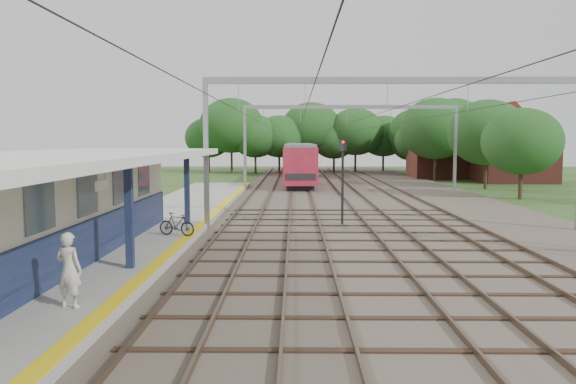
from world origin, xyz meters
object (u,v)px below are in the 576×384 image
object	(u,v)px
bicycle	(177,224)
train	(299,159)
signal_post	(343,173)
person	(69,270)

from	to	relation	value
bicycle	train	bearing A→B (deg)	9.77
bicycle	signal_post	xyz separation A→B (m)	(7.04, 4.84, 1.79)
signal_post	train	bearing A→B (deg)	71.54
person	bicycle	distance (m)	9.69
person	bicycle	world-z (taller)	person
person	train	distance (m)	49.91
train	signal_post	xyz separation A→B (m)	(1.85, -35.07, 0.52)
train	signal_post	distance (m)	35.12
train	signal_post	world-z (taller)	signal_post
bicycle	train	world-z (taller)	train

